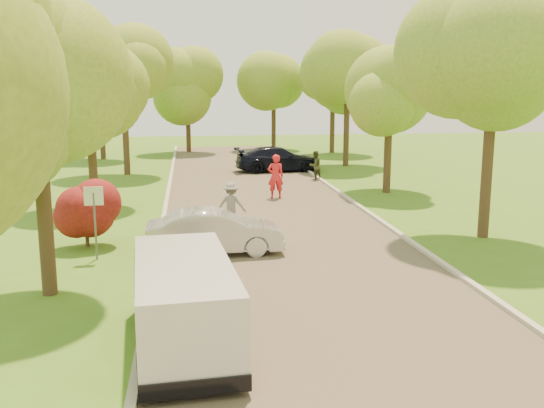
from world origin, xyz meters
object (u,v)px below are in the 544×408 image
minivan (184,302)px  person_olive (315,165)px  skateboarder (231,204)px  longboard (232,227)px  person_striped (276,176)px  street_sign (94,207)px  silver_sedan (215,232)px  dark_sedan (278,159)px

minivan → person_olive: size_ratio=2.98×
minivan → skateboarder: 9.94m
longboard → person_striped: size_ratio=0.42×
person_olive → skateboarder: bearing=32.8°
longboard → street_sign: bearing=51.8°
silver_sedan → person_olive: person_olive is taller
silver_sedan → person_striped: 9.58m
street_sign → dark_sedan: 19.83m
minivan → longboard: minivan is taller
skateboarder → person_olive: size_ratio=1.00×
skateboarder → person_striped: 6.37m
person_striped → skateboarder: bearing=67.0°
street_sign → longboard: size_ratio=2.56×
silver_sedan → longboard: silver_sedan is taller
street_sign → longboard: (4.23, 3.30, -1.47)m
silver_sedan → person_olive: bearing=-24.1°
skateboarder → person_striped: size_ratio=0.79×
longboard → person_olive: 12.35m
silver_sedan → person_striped: size_ratio=2.05×
dark_sedan → person_striped: (-1.43, -8.90, 0.27)m
longboard → skateboarder: bearing=130.4°
longboard → skateboarder: skateboarder is taller
street_sign → silver_sedan: (3.50, 0.14, -0.88)m
silver_sedan → longboard: size_ratio=4.87×
silver_sedan → person_olive: 15.51m
minivan → skateboarder: bearing=76.1°
silver_sedan → person_olive: size_ratio=2.60×
skateboarder → minivan: bearing=94.4°
silver_sedan → dark_sedan: 18.52m
silver_sedan → street_sign: bearing=91.4°
minivan → person_striped: 16.21m
street_sign → longboard: 5.56m
silver_sedan → person_striped: (3.17, 9.04, 0.33)m
skateboarder → person_striped: person_striped is taller
silver_sedan → skateboarder: size_ratio=2.59×
longboard → person_olive: size_ratio=0.53×
silver_sedan → skateboarder: 3.25m
silver_sedan → person_striped: person_striped is taller
street_sign → skateboarder: street_sign is taller
dark_sedan → skateboarder: (-3.87, -14.78, 0.16)m
person_striped → person_olive: (2.93, 5.22, -0.21)m
street_sign → minivan: size_ratio=0.46×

